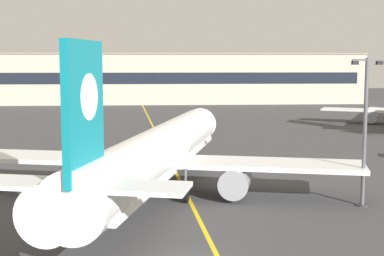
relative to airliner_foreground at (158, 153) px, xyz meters
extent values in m
cube|color=yellow|center=(1.49, 14.45, -3.37)|extent=(10.51, 179.73, 0.01)
cylinder|color=white|center=(0.04, 0.14, 0.13)|extent=(12.48, 35.84, 3.80)
cone|color=white|center=(4.75, 18.86, 0.13)|extent=(4.14, 3.40, 3.61)
cone|color=white|center=(-4.71, -18.67, 0.53)|extent=(3.45, 3.41, 2.85)
cube|color=white|center=(0.04, 0.14, -0.91)|extent=(11.71, 33.03, 0.44)
cube|color=black|center=(4.29, 17.01, 0.80)|extent=(3.03, 1.76, 0.60)
cube|color=white|center=(0.18, 0.72, -0.72)|extent=(32.20, 12.48, 0.36)
cylinder|color=gray|center=(-6.07, 1.27, -1.94)|extent=(3.11, 4.05, 2.30)
cylinder|color=black|center=(-5.62, 3.06, -1.94)|extent=(1.94, 0.65, 1.95)
cylinder|color=gray|center=(5.95, -1.76, -1.94)|extent=(3.11, 4.05, 2.30)
cylinder|color=black|center=(6.40, 0.03, -1.94)|extent=(1.94, 0.65, 1.95)
cube|color=#0F7A89|center=(-3.83, -15.18, 4.68)|extent=(1.56, 4.75, 7.20)
cylinder|color=white|center=(-3.75, -14.89, 5.40)|extent=(1.01, 2.43, 2.40)
cube|color=white|center=(-3.97, -15.76, 0.99)|extent=(11.35, 5.40, 0.24)
cylinder|color=#4C4C51|center=(3.58, 14.20, -1.89)|extent=(0.24, 0.24, 1.60)
cylinder|color=black|center=(3.58, 14.20, -2.92)|extent=(0.61, 0.97, 0.90)
cylinder|color=#4C4C51|center=(-2.97, -1.16, -1.59)|extent=(0.24, 0.24, 1.60)
cylinder|color=black|center=(-2.97, -1.16, -2.72)|extent=(0.71, 1.36, 1.30)
cylinder|color=#4C4C51|center=(2.07, -2.43, -1.59)|extent=(0.24, 0.24, 1.60)
cylinder|color=black|center=(2.07, -2.43, -2.72)|extent=(0.71, 1.36, 1.30)
cylinder|color=gray|center=(37.17, 49.76, -2.12)|extent=(3.19, 3.71, 2.01)
cylinder|color=black|center=(37.88, 51.21, -2.12)|extent=(1.60, 0.89, 1.71)
cylinder|color=#515156|center=(15.05, -4.35, 2.06)|extent=(0.28, 0.28, 10.85)
cylinder|color=#333338|center=(15.05, -4.35, -3.32)|extent=(0.90, 0.90, 0.10)
cube|color=#515156|center=(15.05, -4.35, 7.33)|extent=(2.20, 0.16, 0.16)
cube|color=black|center=(14.15, -4.35, 7.13)|extent=(0.44, 0.36, 0.28)
cube|color=black|center=(15.95, -4.35, 7.13)|extent=(0.44, 0.36, 0.28)
cone|color=orange|center=(2.19, 15.28, -3.09)|extent=(0.36, 0.36, 0.55)
cylinder|color=white|center=(2.19, 15.28, -3.07)|extent=(0.23, 0.23, 0.07)
cube|color=orange|center=(2.19, 15.28, -3.35)|extent=(0.44, 0.44, 0.03)
cube|color=#B2A893|center=(-6.04, 101.69, 2.91)|extent=(119.47, 12.00, 12.57)
cube|color=black|center=(-6.04, 95.64, 3.31)|extent=(114.69, 0.12, 2.80)
cube|color=gray|center=(-6.04, 101.69, 9.40)|extent=(119.87, 12.40, 0.40)
camera|label=1|loc=(-0.26, -43.86, 7.14)|focal=52.45mm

